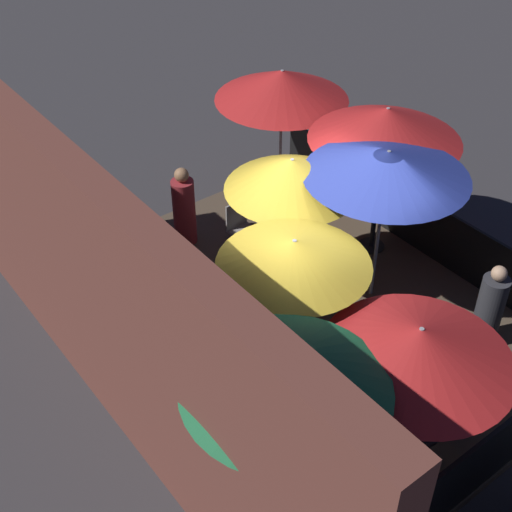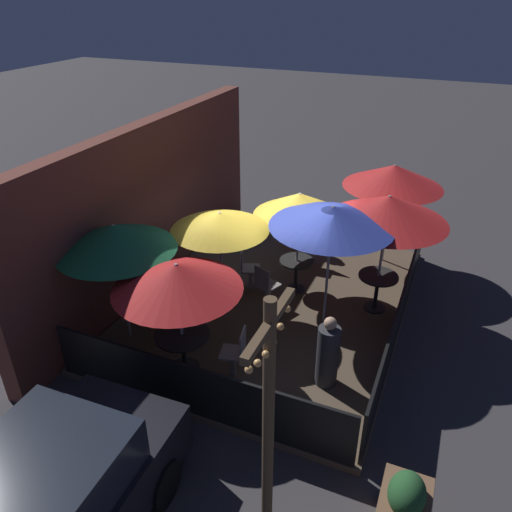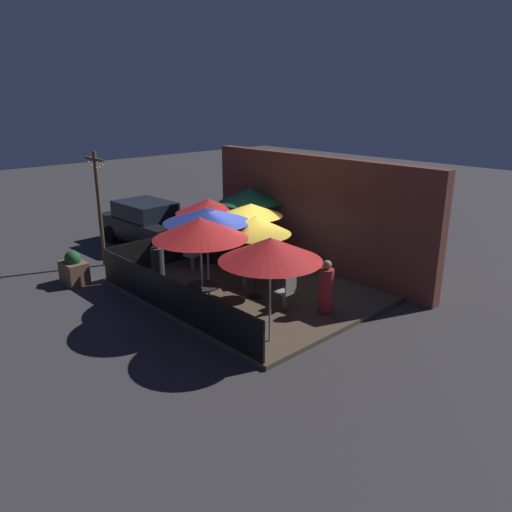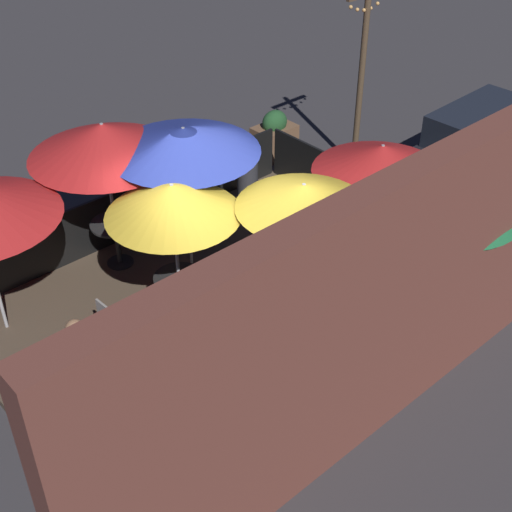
{
  "view_description": "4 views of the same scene",
  "coord_description": "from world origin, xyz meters",
  "px_view_note": "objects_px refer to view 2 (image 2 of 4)",
  "views": [
    {
      "loc": [
        -5.59,
        5.15,
        7.21
      ],
      "look_at": [
        0.5,
        0.44,
        1.14
      ],
      "focal_mm": 50.0,
      "sensor_mm": 36.0,
      "label": 1
    },
    {
      "loc": [
        -8.17,
        -3.06,
        6.03
      ],
      "look_at": [
        -0.04,
        0.38,
        1.14
      ],
      "focal_mm": 35.0,
      "sensor_mm": 36.0,
      "label": 2
    },
    {
      "loc": [
        9.68,
        -8.83,
        5.32
      ],
      "look_at": [
        0.53,
        -0.15,
        1.23
      ],
      "focal_mm": 35.0,
      "sensor_mm": 36.0,
      "label": 3
    },
    {
      "loc": [
        5.21,
        6.46,
        7.01
      ],
      "look_at": [
        -0.31,
        0.33,
        1.08
      ],
      "focal_mm": 50.0,
      "sensor_mm": 36.0,
      "label": 4
    }
  ],
  "objects_px": {
    "patio_umbrella_2": "(299,204)",
    "patio_umbrella_4": "(220,221)",
    "dining_table_0": "(378,283)",
    "patron_0": "(300,224)",
    "patio_umbrella_6": "(115,237)",
    "patio_chair_0": "(236,351)",
    "patio_umbrella_3": "(394,176)",
    "dining_table_1": "(183,341)",
    "patio_chair_2": "(310,247)",
    "dining_table_2": "(296,267)",
    "patio_umbrella_0": "(388,209)",
    "patio_umbrella_5": "(332,217)",
    "patio_umbrella_1": "(177,277)",
    "planter_box": "(403,510)",
    "light_post": "(268,434)",
    "patio_chair_3": "(266,285)",
    "patio_chair_1": "(247,267)",
    "patron_2": "(328,354)",
    "patron_1": "(175,289)"
  },
  "relations": [
    {
      "from": "patio_umbrella_3",
      "to": "patio_chair_3",
      "type": "relative_size",
      "value": 2.52
    },
    {
      "from": "patio_chair_3",
      "to": "patron_2",
      "type": "distance_m",
      "value": 2.43
    },
    {
      "from": "patio_umbrella_6",
      "to": "patron_0",
      "type": "bearing_deg",
      "value": -21.08
    },
    {
      "from": "patio_umbrella_1",
      "to": "light_post",
      "type": "height_order",
      "value": "light_post"
    },
    {
      "from": "patio_chair_0",
      "to": "patron_2",
      "type": "relative_size",
      "value": 0.7
    },
    {
      "from": "patron_0",
      "to": "patio_chair_1",
      "type": "bearing_deg",
      "value": 165.79
    },
    {
      "from": "patron_0",
      "to": "planter_box",
      "type": "xyz_separation_m",
      "value": [
        -6.58,
        -3.52,
        -0.3
      ]
    },
    {
      "from": "dining_table_0",
      "to": "patron_0",
      "type": "bearing_deg",
      "value": 49.3
    },
    {
      "from": "patron_0",
      "to": "patio_chair_3",
      "type": "bearing_deg",
      "value": -179.89
    },
    {
      "from": "patio_umbrella_1",
      "to": "patio_umbrella_3",
      "type": "distance_m",
      "value": 5.76
    },
    {
      "from": "patio_umbrella_4",
      "to": "patio_umbrella_6",
      "type": "height_order",
      "value": "patio_umbrella_6"
    },
    {
      "from": "patio_umbrella_1",
      "to": "patio_umbrella_6",
      "type": "height_order",
      "value": "patio_umbrella_6"
    },
    {
      "from": "patio_chair_1",
      "to": "patio_chair_3",
      "type": "height_order",
      "value": "patio_chair_1"
    },
    {
      "from": "patron_0",
      "to": "light_post",
      "type": "distance_m",
      "value": 7.88
    },
    {
      "from": "dining_table_0",
      "to": "dining_table_2",
      "type": "relative_size",
      "value": 1.08
    },
    {
      "from": "dining_table_1",
      "to": "patron_2",
      "type": "relative_size",
      "value": 0.71
    },
    {
      "from": "patio_umbrella_6",
      "to": "patio_chair_2",
      "type": "bearing_deg",
      "value": -31.1
    },
    {
      "from": "dining_table_1",
      "to": "patio_chair_1",
      "type": "height_order",
      "value": "patio_chair_1"
    },
    {
      "from": "patio_umbrella_1",
      "to": "dining_table_2",
      "type": "relative_size",
      "value": 2.87
    },
    {
      "from": "patio_umbrella_1",
      "to": "patio_chair_3",
      "type": "height_order",
      "value": "patio_umbrella_1"
    },
    {
      "from": "dining_table_2",
      "to": "patio_chair_2",
      "type": "relative_size",
      "value": 0.81
    },
    {
      "from": "patio_umbrella_1",
      "to": "planter_box",
      "type": "xyz_separation_m",
      "value": [
        -1.49,
        -3.9,
        -1.54
      ]
    },
    {
      "from": "patio_umbrella_0",
      "to": "patio_chair_3",
      "type": "distance_m",
      "value": 2.81
    },
    {
      "from": "patron_0",
      "to": "patio_umbrella_2",
      "type": "bearing_deg",
      "value": -167.79
    },
    {
      "from": "patio_umbrella_2",
      "to": "patio_umbrella_4",
      "type": "bearing_deg",
      "value": 140.91
    },
    {
      "from": "patio_umbrella_2",
      "to": "patio_chair_3",
      "type": "distance_m",
      "value": 1.75
    },
    {
      "from": "dining_table_0",
      "to": "dining_table_1",
      "type": "distance_m",
      "value": 4.1
    },
    {
      "from": "patio_umbrella_2",
      "to": "light_post",
      "type": "bearing_deg",
      "value": -164.53
    },
    {
      "from": "patio_umbrella_5",
      "to": "patio_umbrella_4",
      "type": "bearing_deg",
      "value": 103.25
    },
    {
      "from": "patio_chair_3",
      "to": "patron_0",
      "type": "bearing_deg",
      "value": 26.89
    },
    {
      "from": "patio_umbrella_0",
      "to": "patio_umbrella_3",
      "type": "xyz_separation_m",
      "value": [
        2.1,
        0.23,
        -0.09
      ]
    },
    {
      "from": "patio_umbrella_3",
      "to": "patio_umbrella_6",
      "type": "relative_size",
      "value": 1.03
    },
    {
      "from": "patio_umbrella_1",
      "to": "planter_box",
      "type": "relative_size",
      "value": 2.08
    },
    {
      "from": "patio_chair_2",
      "to": "patio_umbrella_0",
      "type": "bearing_deg",
      "value": 54.29
    },
    {
      "from": "patio_umbrella_6",
      "to": "patio_chair_0",
      "type": "distance_m",
      "value": 2.82
    },
    {
      "from": "patio_umbrella_2",
      "to": "light_post",
      "type": "distance_m",
      "value": 5.76
    },
    {
      "from": "patio_umbrella_0",
      "to": "patio_umbrella_5",
      "type": "height_order",
      "value": "patio_umbrella_0"
    },
    {
      "from": "patio_umbrella_3",
      "to": "patio_umbrella_2",
      "type": "bearing_deg",
      "value": 143.67
    },
    {
      "from": "dining_table_0",
      "to": "planter_box",
      "type": "height_order",
      "value": "planter_box"
    },
    {
      "from": "patio_umbrella_1",
      "to": "dining_table_0",
      "type": "height_order",
      "value": "patio_umbrella_1"
    },
    {
      "from": "patio_chair_0",
      "to": "patron_0",
      "type": "distance_m",
      "value": 4.92
    },
    {
      "from": "patio_umbrella_6",
      "to": "dining_table_2",
      "type": "bearing_deg",
      "value": -40.82
    },
    {
      "from": "dining_table_2",
      "to": "light_post",
      "type": "bearing_deg",
      "value": -164.53
    },
    {
      "from": "patio_umbrella_0",
      "to": "patio_chair_0",
      "type": "relative_size",
      "value": 2.69
    },
    {
      "from": "patio_umbrella_4",
      "to": "patron_1",
      "type": "bearing_deg",
      "value": 117.59
    },
    {
      "from": "patio_umbrella_1",
      "to": "dining_table_1",
      "type": "xyz_separation_m",
      "value": [
        0.0,
        0.0,
        -1.27
      ]
    },
    {
      "from": "patio_umbrella_3",
      "to": "patio_chair_0",
      "type": "relative_size",
      "value": 2.58
    },
    {
      "from": "patio_umbrella_3",
      "to": "patron_2",
      "type": "bearing_deg",
      "value": 178.7
    },
    {
      "from": "patio_umbrella_6",
      "to": "patio_chair_2",
      "type": "xyz_separation_m",
      "value": [
        3.88,
        -2.34,
        -1.59
      ]
    },
    {
      "from": "patio_umbrella_5",
      "to": "dining_table_2",
      "type": "bearing_deg",
      "value": 45.34
    }
  ]
}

